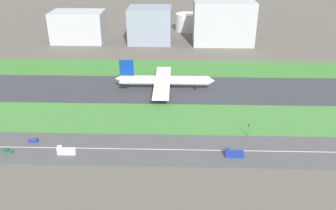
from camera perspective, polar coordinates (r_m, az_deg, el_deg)
name	(u,v)px	position (r m, az deg, el deg)	size (l,w,h in m)	color
ground_plane	(172,89)	(235.10, 0.71, 2.51)	(800.00, 800.00, 0.00)	#5B564C
runway	(172,89)	(235.08, 0.71, 2.53)	(280.00, 46.00, 0.10)	#38383D
grass_median_north	(173,68)	(273.28, 0.86, 5.89)	(280.00, 36.00, 0.10)	#3D7A33
grass_median_south	(171,118)	(198.01, 0.49, -2.12)	(280.00, 36.00, 0.10)	#427F38
highway	(170,150)	(170.33, 0.26, -7.13)	(280.00, 28.00, 0.10)	#4C4C4F
highway_centerline	(170,150)	(170.31, 0.26, -7.11)	(266.00, 0.50, 0.01)	silver
airliner	(163,80)	(232.91, -0.83, 3.94)	(65.00, 56.00, 19.70)	white
truck_1	(234,154)	(167.25, 10.43, -7.63)	(8.40, 2.50, 4.00)	navy
car_2	(7,151)	(183.48, -24.25, -6.75)	(4.40, 1.80, 2.00)	#19662D
truck_0	(66,151)	(172.97, -15.93, -7.05)	(8.40, 2.50, 4.00)	silver
car_1	(34,140)	(187.69, -20.62, -5.30)	(4.40, 1.80, 2.00)	navy
traffic_light	(248,129)	(182.72, 12.67, -3.83)	(0.36, 0.50, 7.20)	#4C4C51
terminal_building	(79,27)	(352.01, -14.07, 12.03)	(47.74, 30.54, 28.18)	#B2B2B7
hangar_building	(150,25)	(339.95, -2.89, 12.63)	(39.03, 33.48, 32.22)	gray
office_tower	(223,22)	(340.68, 8.77, 12.96)	(54.24, 37.60, 38.68)	#B2B2B7
fuel_tank_west	(187,22)	(384.51, 3.04, 13.04)	(23.88, 23.88, 17.74)	silver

